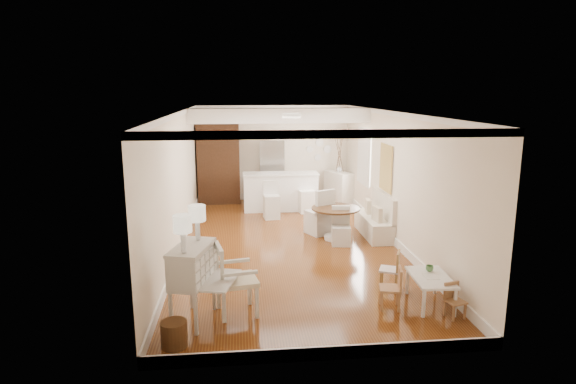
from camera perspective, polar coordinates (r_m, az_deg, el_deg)
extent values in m
plane|color=brown|center=(10.30, 0.08, -6.30)|extent=(9.00, 9.00, 0.00)
cube|color=white|center=(9.79, 0.08, 9.46)|extent=(4.50, 9.00, 0.04)
cube|color=white|center=(14.38, -1.79, 4.64)|extent=(4.50, 0.04, 2.80)
cube|color=white|center=(5.63, 4.89, -6.99)|extent=(4.50, 0.04, 2.80)
cube|color=white|center=(9.98, -12.88, 1.10)|extent=(0.04, 9.00, 2.80)
cube|color=white|center=(10.43, 12.48, 1.58)|extent=(0.04, 9.00, 2.80)
cube|color=white|center=(11.99, -1.03, 9.05)|extent=(4.50, 0.45, 0.36)
cube|color=tan|center=(10.86, 11.52, 2.83)|extent=(0.04, 0.84, 1.04)
cube|color=white|center=(12.67, 9.04, 4.20)|extent=(0.04, 1.10, 1.40)
cylinder|color=#381E11|center=(14.28, -6.64, 6.33)|extent=(0.30, 0.03, 0.30)
cylinder|color=white|center=(9.30, 0.41, 9.02)|extent=(0.36, 0.36, 0.08)
cube|color=beige|center=(7.01, -11.21, -10.62)|extent=(1.08, 1.09, 1.12)
cube|color=silver|center=(7.16, -6.08, -10.21)|extent=(0.72, 0.72, 1.06)
cylinder|color=#53331A|center=(6.58, -13.35, -16.06)|extent=(0.35, 0.35, 0.34)
cube|color=silver|center=(7.81, 16.48, -11.13)|extent=(0.61, 0.95, 0.46)
cube|color=#A4734A|center=(7.50, 12.03, -11.04)|extent=(0.38, 0.38, 0.65)
cube|color=tan|center=(8.25, 11.93, -8.92)|extent=(0.41, 0.41, 0.65)
cube|color=#9C6D46|center=(7.49, 19.23, -12.08)|extent=(0.30, 0.30, 0.52)
cube|color=silver|center=(11.01, 10.17, -2.63)|extent=(0.52, 1.60, 0.98)
cylinder|color=#4C2F18|center=(10.64, 5.64, -3.74)|extent=(1.33, 1.33, 0.72)
cube|color=white|center=(10.28, 6.32, -4.04)|extent=(0.44, 0.45, 0.81)
cube|color=silver|center=(11.00, 3.73, -2.27)|extent=(0.68, 0.69, 1.06)
cube|color=white|center=(13.16, -0.89, 0.06)|extent=(2.05, 0.65, 1.03)
cube|color=silver|center=(12.29, -1.97, -0.97)|extent=(0.42, 0.42, 0.96)
cube|color=white|center=(12.90, 2.16, -0.34)|extent=(0.45, 0.45, 0.97)
cube|color=#381E11|center=(14.08, -8.21, 3.34)|extent=(1.20, 0.60, 2.30)
imported|color=silver|center=(14.14, -0.46, 2.47)|extent=(0.75, 0.65, 1.80)
cube|color=white|center=(14.14, 6.02, 0.56)|extent=(0.76, 1.04, 0.90)
imported|color=#579456|center=(7.90, 16.43, -8.68)|extent=(0.14, 0.14, 0.09)
imported|color=silver|center=(14.09, 6.09, 2.76)|extent=(0.20, 0.20, 0.18)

